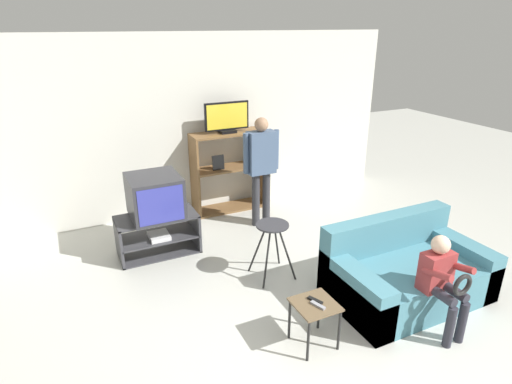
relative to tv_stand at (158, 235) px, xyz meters
The scene contains 12 objects.
wall_back 1.83m from the tv_stand, 50.80° to the left, with size 6.40×0.06×2.60m.
tv_stand is the anchor object (origin of this frame).
television_main 0.51m from the tv_stand, 58.23° to the left, with size 0.60×0.63×0.52m.
media_shelf 1.65m from the tv_stand, 33.82° to the left, with size 1.13×0.40×1.21m.
television_flat 1.97m from the tv_stand, 34.02° to the left, with size 0.67×0.20×0.44m.
folding_stool 1.52m from the tv_stand, 46.08° to the right, with size 0.43×0.41×0.65m.
snack_table 2.40m from the tv_stand, 69.14° to the right, with size 0.37×0.37×0.43m.
remote_control_black 2.38m from the tv_stand, 68.51° to the right, with size 0.04×0.14×0.02m, color black.
remote_control_white 2.44m from the tv_stand, 69.48° to the right, with size 0.04×0.14×0.02m, color gray.
couch 2.93m from the tv_stand, 43.51° to the right, with size 1.62×0.96×0.79m.
person_standing_adult 1.69m from the tv_stand, ahead, with size 0.53×0.20×1.55m.
person_seated_child 3.26m from the tv_stand, 52.16° to the right, with size 0.33×0.43×0.95m.
Camera 1 is at (-1.90, -1.86, 2.71)m, focal length 30.00 mm.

